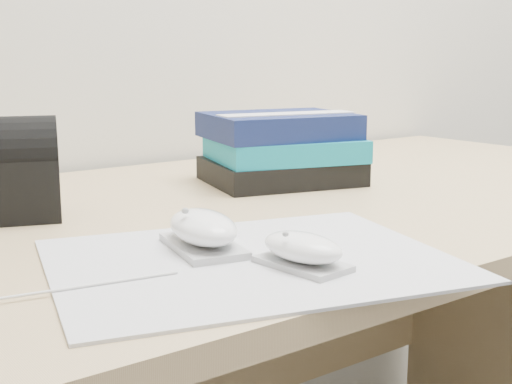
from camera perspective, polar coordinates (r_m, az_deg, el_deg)
desk at (r=1.19m, az=-0.57°, el=-11.07°), size 1.60×0.80×0.73m
mousepad at (r=0.74m, az=-0.47°, el=-5.49°), size 0.47×0.41×0.00m
mouse_rear at (r=0.77m, az=-4.26°, el=-3.08°), size 0.09×0.13×0.05m
mouse_front at (r=0.71m, az=3.74°, el=-4.66°), size 0.06×0.10×0.04m
usb_cable at (r=0.67m, az=-15.10°, el=-7.52°), size 0.21×0.04×0.00m
book_stack at (r=1.18m, az=2.02°, el=3.50°), size 0.28×0.24×0.12m
pouch at (r=0.97m, az=-19.64°, el=1.67°), size 0.16×0.14×0.13m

